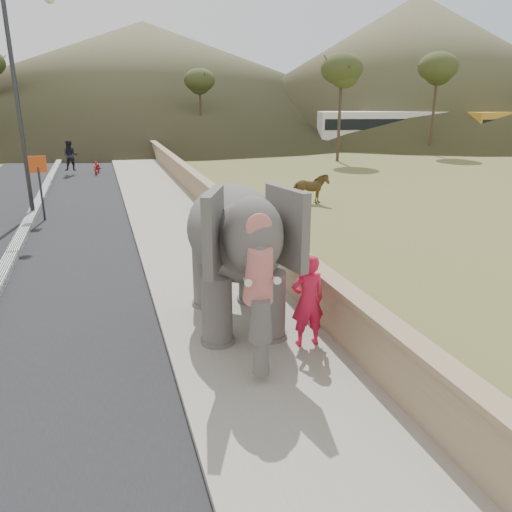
% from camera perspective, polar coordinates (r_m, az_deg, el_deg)
% --- Properties ---
extents(ground, '(160.00, 160.00, 0.00)m').
position_cam_1_polar(ground, '(7.29, 5.92, -20.23)').
color(ground, olive).
rests_on(ground, ground).
extents(road, '(7.00, 120.00, 0.03)m').
position_cam_1_polar(road, '(16.09, -25.99, -0.08)').
color(road, black).
rests_on(road, ground).
extents(median, '(0.35, 120.00, 0.22)m').
position_cam_1_polar(median, '(16.06, -26.03, 0.24)').
color(median, black).
rests_on(median, ground).
extents(walkway, '(3.00, 120.00, 0.15)m').
position_cam_1_polar(walkway, '(16.03, -8.17, 1.77)').
color(walkway, '#9E9687').
rests_on(walkway, ground).
extents(parapet, '(0.30, 120.00, 1.10)m').
position_cam_1_polar(parapet, '(16.23, -2.48, 3.88)').
color(parapet, tan).
rests_on(parapet, ground).
extents(lamppost, '(1.76, 0.36, 8.00)m').
position_cam_1_polar(lamppost, '(20.77, -24.98, 17.43)').
color(lamppost, '#292B2E').
rests_on(lamppost, ground).
extents(signboard, '(0.60, 0.08, 2.40)m').
position_cam_1_polar(signboard, '(19.98, -23.53, 8.29)').
color(signboard, '#2D2D33').
rests_on(signboard, ground).
extents(cow, '(1.66, 0.98, 1.31)m').
position_cam_1_polar(cow, '(21.61, 6.16, 7.63)').
color(cow, brown).
rests_on(cow, ground).
extents(distant_car, '(4.54, 2.87, 1.44)m').
position_cam_1_polar(distant_car, '(46.53, 11.02, 13.00)').
color(distant_car, silver).
rests_on(distant_car, ground).
extents(bus_white, '(11.28, 5.08, 3.10)m').
position_cam_1_polar(bus_white, '(46.16, 14.18, 13.79)').
color(bus_white, white).
rests_on(bus_white, ground).
extents(hill_right, '(56.00, 56.00, 16.00)m').
position_cam_1_polar(hill_right, '(68.99, 17.57, 20.11)').
color(hill_right, brown).
rests_on(hill_right, ground).
extents(hill_far, '(80.00, 80.00, 14.00)m').
position_cam_1_polar(hill_far, '(75.63, -12.47, 19.48)').
color(hill_far, brown).
rests_on(hill_far, ground).
extents(elephant_and_man, '(2.44, 4.15, 2.89)m').
position_cam_1_polar(elephant_and_man, '(9.68, -2.24, 0.43)').
color(elephant_and_man, '#65605B').
rests_on(elephant_and_man, ground).
extents(motorcyclist, '(2.27, 1.72, 2.02)m').
position_cam_1_polar(motorcyclist, '(31.30, -19.19, 10.25)').
color(motorcyclist, maroon).
rests_on(motorcyclist, ground).
extents(trees, '(48.97, 45.62, 8.72)m').
position_cam_1_polar(trees, '(33.89, -9.14, 16.79)').
color(trees, '#473828').
rests_on(trees, ground).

